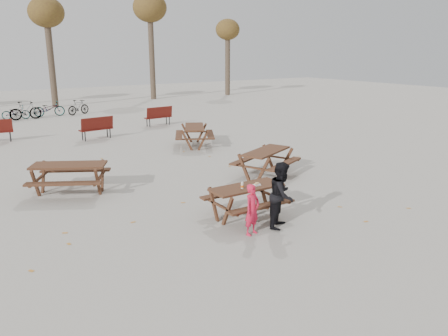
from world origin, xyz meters
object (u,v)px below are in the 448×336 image
picnic_table_north (70,179)px  picnic_table_far (195,136)px  food_tray (257,185)px  picnic_table_east (266,163)px  adult (282,195)px  main_picnic_table (247,194)px  soda_bottle (242,186)px  child (252,210)px

picnic_table_north → picnic_table_far: (6.04, 3.60, -0.01)m
food_tray → picnic_table_far: picnic_table_far is taller
picnic_table_east → picnic_table_north: 5.95m
food_tray → adult: bearing=-84.9°
main_picnic_table → soda_bottle: soda_bottle is taller
child → picnic_table_north: 5.69m
picnic_table_east → main_picnic_table: bearing=-159.6°
food_tray → picnic_table_east: size_ratio=0.09×
soda_bottle → child: bearing=-111.0°
main_picnic_table → picnic_table_north: picnic_table_north is taller
soda_bottle → picnic_table_far: size_ratio=0.09×
adult → picnic_table_east: (2.30, 3.47, -0.34)m
child → picnic_table_far: size_ratio=0.58×
picnic_table_east → picnic_table_north: picnic_table_north is taller
adult → child: bearing=144.2°
food_tray → picnic_table_east: 3.56m
picnic_table_north → food_tray: bearing=-23.0°
food_tray → picnic_table_north: 5.42m
main_picnic_table → adult: bearing=-71.8°
child → picnic_table_north: bearing=100.7°
soda_bottle → picnic_table_north: soda_bottle is taller
adult → picnic_table_north: size_ratio=0.76×
main_picnic_table → picnic_table_north: (-3.13, 4.14, -0.16)m
soda_bottle → child: child is taller
picnic_table_far → adult: bearing=-168.5°
child → adult: (0.82, -0.01, 0.19)m
main_picnic_table → child: child is taller
picnic_table_east → food_tray: bearing=-155.9°
food_tray → soda_bottle: size_ratio=1.06×
picnic_table_far → child: bearing=-173.4°
soda_bottle → picnic_table_east: (2.80, 2.63, -0.42)m
soda_bottle → picnic_table_east: soda_bottle is taller
soda_bottle → picnic_table_north: 5.16m
main_picnic_table → picnic_table_north: bearing=127.1°
adult → soda_bottle: bearing=86.2°
adult → picnic_table_east: adult is taller
picnic_table_east → picnic_table_far: 5.21m
main_picnic_table → child: size_ratio=1.57×
child → adult: size_ratio=0.75×
main_picnic_table → adult: 1.00m
main_picnic_table → soda_bottle: size_ratio=10.59×
food_tray → adult: adult is taller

